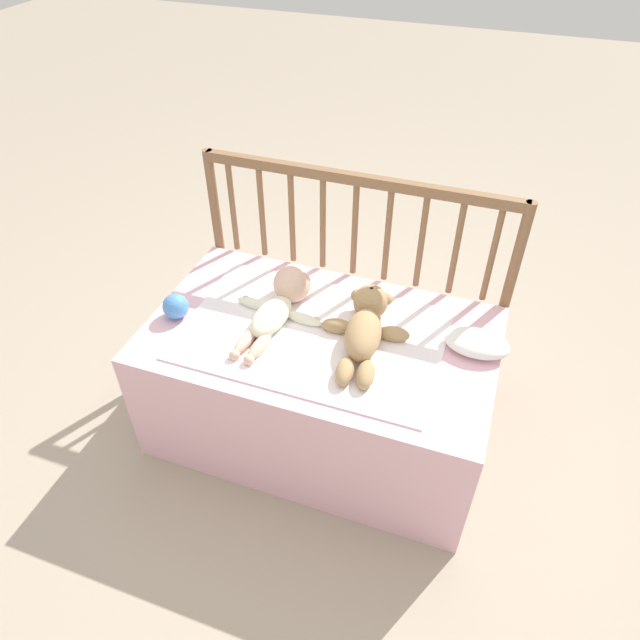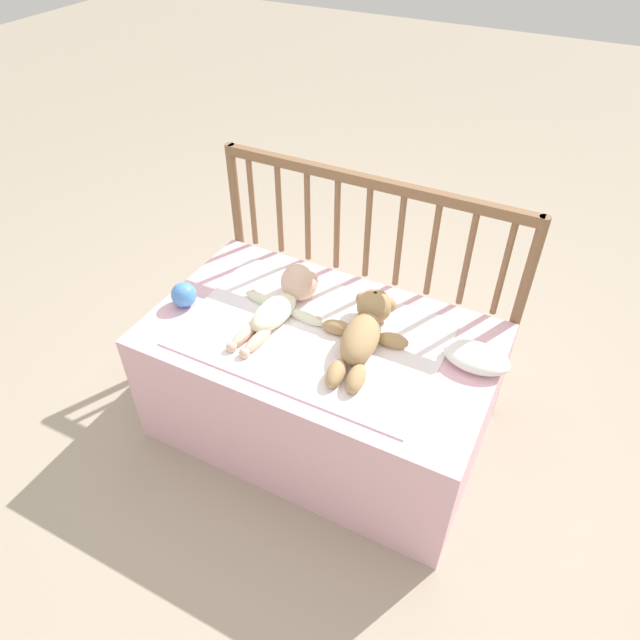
% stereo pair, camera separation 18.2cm
% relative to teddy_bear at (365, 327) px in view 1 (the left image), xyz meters
% --- Properties ---
extents(ground_plane, '(12.00, 12.00, 0.00)m').
position_rel_teddy_bear_xyz_m(ground_plane, '(-0.14, -0.03, -0.53)').
color(ground_plane, tan).
extents(crib_mattress, '(1.14, 0.68, 0.48)m').
position_rel_teddy_bear_xyz_m(crib_mattress, '(-0.14, -0.03, -0.29)').
color(crib_mattress, '#EDB7C6').
rests_on(crib_mattress, ground_plane).
extents(crib_rail, '(1.14, 0.04, 0.87)m').
position_rel_teddy_bear_xyz_m(crib_rail, '(-0.14, 0.34, 0.08)').
color(crib_rail, brown).
rests_on(crib_rail, ground_plane).
extents(blanket, '(0.84, 0.54, 0.01)m').
position_rel_teddy_bear_xyz_m(blanket, '(-0.16, -0.04, -0.05)').
color(blanket, white).
rests_on(blanket, crib_mattress).
extents(teddy_bear, '(0.29, 0.42, 0.12)m').
position_rel_teddy_bear_xyz_m(teddy_bear, '(0.00, 0.00, 0.00)').
color(teddy_bear, tan).
rests_on(teddy_bear, crib_mattress).
extents(baby, '(0.32, 0.43, 0.13)m').
position_rel_teddy_bear_xyz_m(baby, '(-0.30, 0.02, -0.00)').
color(baby, '#EAEACC').
rests_on(baby, crib_mattress).
extents(small_pillow, '(0.21, 0.13, 0.06)m').
position_rel_teddy_bear_xyz_m(small_pillow, '(0.35, 0.06, -0.02)').
color(small_pillow, white).
rests_on(small_pillow, crib_mattress).
extents(toy_ball, '(0.09, 0.09, 0.09)m').
position_rel_teddy_bear_xyz_m(toy_ball, '(-0.63, -0.11, -0.01)').
color(toy_ball, '#4C8CDB').
rests_on(toy_ball, crib_mattress).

